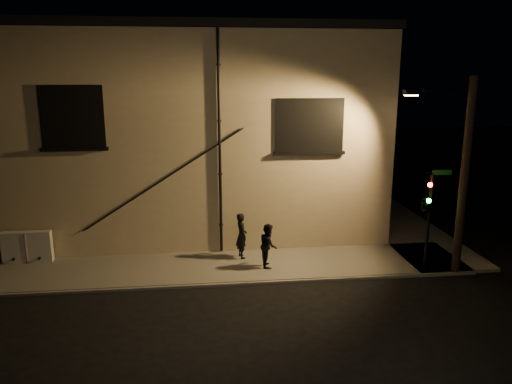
{
  "coord_description": "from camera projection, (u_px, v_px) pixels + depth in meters",
  "views": [
    {
      "loc": [
        -2.6,
        -15.47,
        6.97
      ],
      "look_at": [
        -0.57,
        1.8,
        2.75
      ],
      "focal_mm": 35.0,
      "sensor_mm": 36.0,
      "label": 1
    }
  ],
  "objects": [
    {
      "name": "pedestrian_b",
      "position": [
        268.0,
        245.0,
        17.84
      ],
      "size": [
        0.64,
        0.8,
        1.58
      ],
      "primitive_type": "imported",
      "rotation": [
        0.0,
        0.0,
        1.51
      ],
      "color": "black",
      "rests_on": "sidewalk"
    },
    {
      "name": "pedestrian_a",
      "position": [
        242.0,
        236.0,
        18.65
      ],
      "size": [
        0.54,
        0.71,
        1.73
      ],
      "primitive_type": "imported",
      "rotation": [
        0.0,
        0.0,
        1.79
      ],
      "color": "black",
      "rests_on": "sidewalk"
    },
    {
      "name": "utility_cabinet",
      "position": [
        27.0,
        247.0,
        18.3
      ],
      "size": [
        1.76,
        0.3,
        1.16
      ],
      "primitive_type": "cube",
      "color": "beige",
      "rests_on": "sidewalk"
    },
    {
      "name": "streetlamp_pole",
      "position": [
        461.0,
        172.0,
        16.86
      ],
      "size": [
        2.02,
        1.38,
        6.84
      ],
      "color": "black",
      "rests_on": "ground"
    },
    {
      "name": "building",
      "position": [
        189.0,
        126.0,
        24.18
      ],
      "size": [
        16.2,
        12.23,
        8.8
      ],
      "color": "tan",
      "rests_on": "ground"
    },
    {
      "name": "traffic_signal",
      "position": [
        426.0,
        203.0,
        17.36
      ],
      "size": [
        1.18,
        2.05,
        3.52
      ],
      "color": "black",
      "rests_on": "sidewalk"
    },
    {
      "name": "ground",
      "position": [
        279.0,
        283.0,
        16.87
      ],
      "size": [
        90.0,
        90.0,
        0.0
      ],
      "primitive_type": "plane",
      "color": "black"
    },
    {
      "name": "sidewalk",
      "position": [
        291.0,
        238.0,
        21.23
      ],
      "size": [
        21.0,
        16.0,
        0.12
      ],
      "color": "#625E58",
      "rests_on": "ground"
    }
  ]
}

